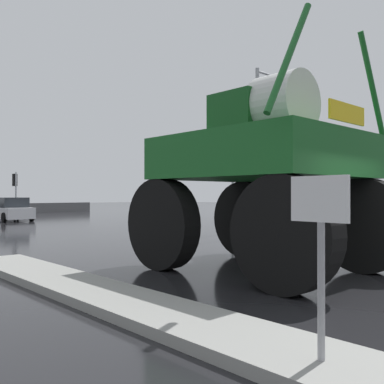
% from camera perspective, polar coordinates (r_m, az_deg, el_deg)
% --- Properties ---
extents(ground_plane, '(120.00, 120.00, 0.00)m').
position_cam_1_polar(ground_plane, '(21.97, -21.75, -4.78)').
color(ground_plane, black).
extents(median_island, '(1.21, 10.20, 0.15)m').
position_cam_1_polar(median_island, '(7.39, -12.01, -13.12)').
color(median_island, gray).
rests_on(median_island, ground).
extents(lane_arrow_sign, '(0.07, 0.60, 1.74)m').
position_cam_1_polar(lane_arrow_sign, '(4.24, 16.64, -5.25)').
color(lane_arrow_sign, '#99999E').
rests_on(lane_arrow_sign, median_island).
extents(oversize_sprayer, '(4.39, 5.40, 5.16)m').
position_cam_1_polar(oversize_sprayer, '(9.71, 9.26, 2.56)').
color(oversize_sprayer, black).
rests_on(oversize_sprayer, ground).
extents(sedan_ahead, '(1.93, 4.12, 1.52)m').
position_cam_1_polar(sedan_ahead, '(30.27, -22.95, -2.20)').
color(sedan_ahead, silver).
rests_on(sedan_ahead, ground).
extents(traffic_signal_near_right, '(0.24, 0.54, 3.64)m').
position_cam_1_polar(traffic_signal_near_right, '(16.57, 5.04, 2.92)').
color(traffic_signal_near_right, '#A8AAAF').
rests_on(traffic_signal_near_right, ground).
extents(traffic_signal_far_left, '(0.24, 0.55, 3.23)m').
position_cam_1_polar(traffic_signal_far_left, '(31.61, -22.47, 0.84)').
color(traffic_signal_far_left, '#A8AAAF').
rests_on(traffic_signal_far_left, ground).
extents(streetlight_near_right, '(1.62, 0.24, 7.70)m').
position_cam_1_polar(streetlight_near_right, '(20.71, 8.89, 6.74)').
color(streetlight_near_right, '#A8AAAF').
rests_on(streetlight_near_right, ground).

